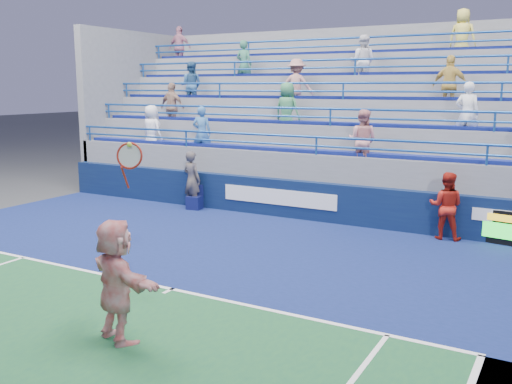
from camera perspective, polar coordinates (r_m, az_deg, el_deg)
The scene contains 8 objects.
ground at distance 10.91m, azimuth -8.42°, elevation -9.69°, with size 120.00×120.00×0.00m, color #333538.
sponsor_wall at distance 16.20m, azimuth 5.68°, elevation -0.92°, with size 18.00×0.32×1.10m.
bleacher_stand at distance 19.52m, azimuth 10.17°, elevation 3.88°, with size 18.00×5.60×6.13m.
serve_speed_board at distance 14.84m, azimuth 23.70°, elevation -3.34°, with size 1.22×0.33×0.84m.
judge_chair at distance 17.70m, azimuth -6.13°, elevation -0.97°, with size 0.50×0.50×0.75m.
tennis_player at distance 8.72m, azimuth -13.78°, elevation -8.59°, with size 1.82×1.16×3.00m.
line_judge at distance 17.70m, azimuth -6.43°, elevation 1.20°, with size 0.66×0.43×1.80m, color #121732.
ball_girl at distance 14.81m, azimuth 18.47°, elevation -1.34°, with size 0.82×0.64×1.69m, color #A81D13.
Camera 1 is at (6.32, -8.07, 3.75)m, focal length 40.00 mm.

